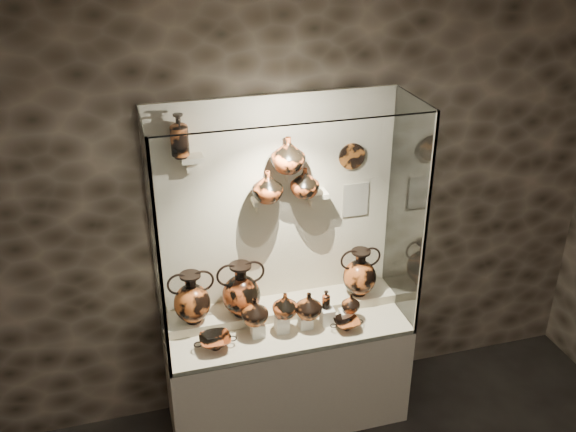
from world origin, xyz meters
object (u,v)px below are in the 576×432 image
(amphora_right, at_px, (360,272))
(lekythos_small, at_px, (326,298))
(kylix_right, at_px, (347,323))
(jug_e, at_px, (351,303))
(amphora_mid, at_px, (241,289))
(jug_b, at_px, (285,305))
(jug_c, at_px, (309,305))
(kylix_left, at_px, (215,341))
(ovoid_vase_a, at_px, (267,186))
(lekythos_tall, at_px, (179,134))
(jug_a, at_px, (255,311))
(ovoid_vase_b, at_px, (288,154))
(amphora_left, at_px, (192,297))
(ovoid_vase_c, at_px, (305,182))

(amphora_right, bearing_deg, lekythos_small, -160.71)
(kylix_right, bearing_deg, jug_e, 71.63)
(amphora_mid, distance_m, jug_b, 0.33)
(amphora_right, bearing_deg, jug_e, -134.94)
(jug_c, relative_size, kylix_left, 0.71)
(amphora_right, height_order, ovoid_vase_a, ovoid_vase_a)
(jug_e, xyz_separation_m, kylix_right, (-0.06, -0.09, -0.10))
(jug_e, relative_size, lekythos_tall, 0.44)
(jug_a, height_order, lekythos_tall, lekythos_tall)
(jug_a, bearing_deg, kylix_left, -165.45)
(amphora_mid, bearing_deg, amphora_right, 4.81)
(jug_b, distance_m, jug_e, 0.48)
(lekythos_small, relative_size, ovoid_vase_b, 0.66)
(amphora_left, height_order, jug_b, amphora_left)
(amphora_right, relative_size, ovoid_vase_a, 1.71)
(lekythos_small, xyz_separation_m, kylix_left, (-0.80, -0.07, -0.14))
(jug_b, bearing_deg, ovoid_vase_c, 68.11)
(jug_e, height_order, kylix_right, jug_e)
(amphora_right, bearing_deg, jug_b, -171.62)
(amphora_left, bearing_deg, ovoid_vase_b, 4.42)
(jug_e, distance_m, lekythos_small, 0.18)
(kylix_left, height_order, lekythos_tall, lekythos_tall)
(jug_b, bearing_deg, amphora_right, 35.96)
(amphora_left, xyz_separation_m, jug_b, (0.60, -0.20, -0.04))
(ovoid_vase_a, bearing_deg, jug_a, -148.71)
(jug_a, relative_size, ovoid_vase_a, 0.90)
(lekythos_tall, bearing_deg, kylix_right, -45.31)
(ovoid_vase_a, bearing_deg, amphora_mid, 170.73)
(lekythos_small, bearing_deg, amphora_left, -179.96)
(kylix_right, relative_size, ovoid_vase_b, 0.96)
(jug_c, xyz_separation_m, lekythos_tall, (-0.75, 0.29, 1.21))
(amphora_mid, distance_m, lekythos_tall, 1.17)
(jug_a, relative_size, ovoid_vase_c, 0.94)
(amphora_left, bearing_deg, jug_a, -24.01)
(amphora_right, bearing_deg, ovoid_vase_b, 166.25)
(jug_b, bearing_deg, jug_a, -167.70)
(kylix_left, xyz_separation_m, ovoid_vase_b, (0.58, 0.29, 1.15))
(ovoid_vase_c, bearing_deg, lekythos_tall, -160.10)
(jug_c, bearing_deg, amphora_left, 178.30)
(lekythos_tall, bearing_deg, amphora_right, -28.67)
(jug_c, bearing_deg, jug_b, -166.82)
(jug_c, bearing_deg, jug_a, -169.62)
(jug_a, height_order, kylix_left, jug_a)
(amphora_left, height_order, jug_e, amphora_left)
(amphora_right, xyz_separation_m, jug_b, (-0.62, -0.21, -0.03))
(jug_e, bearing_deg, lekythos_tall, 156.31)
(jug_c, xyz_separation_m, jug_e, (0.31, 0.00, -0.04))
(jug_c, height_order, jug_e, jug_c)
(kylix_right, distance_m, ovoid_vase_b, 1.25)
(amphora_left, distance_m, lekythos_tall, 1.14)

